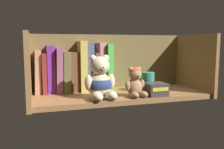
{
  "coord_description": "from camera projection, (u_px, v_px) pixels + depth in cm",
  "views": [
    {
      "loc": [
        -34.59,
        -97.46,
        23.01
      ],
      "look_at": [
        -3.65,
        0.0,
        10.13
      ],
      "focal_mm": 39.24,
      "sensor_mm": 36.0,
      "label": 1
    }
  ],
  "objects": [
    {
      "name": "teddy_bear_larger",
      "position": [
        100.0,
        82.0,
        0.94
      ],
      "size": [
        12.42,
        13.08,
        16.87
      ],
      "color": "beige",
      "rests_on": "shelf_board"
    },
    {
      "name": "book_6",
      "position": [
        82.0,
        66.0,
        1.1
      ],
      "size": [
        3.02,
        13.14,
        22.26
      ],
      "primitive_type": "cube",
      "rotation": [
        0.0,
        0.0,
        0.0
      ],
      "color": "gold",
      "rests_on": "shelf_board"
    },
    {
      "name": "shelf_board",
      "position": [
        120.0,
        95.0,
        1.05
      ],
      "size": [
        72.33,
        28.02,
        2.0
      ],
      "primitive_type": "cube",
      "color": "olive",
      "rests_on": "ground"
    },
    {
      "name": "book_4",
      "position": [
        66.0,
        72.0,
        1.08
      ],
      "size": [
        3.42,
        14.27,
        17.68
      ],
      "primitive_type": "cube",
      "rotation": [
        0.0,
        0.02,
        0.0
      ],
      "color": "brown",
      "rests_on": "shelf_board"
    },
    {
      "name": "book_7",
      "position": [
        89.0,
        67.0,
        1.11
      ],
      "size": [
        3.05,
        9.94,
        21.23
      ],
      "primitive_type": "cube",
      "color": "#484A71",
      "rests_on": "shelf_board"
    },
    {
      "name": "book_0",
      "position": [
        38.0,
        72.0,
        1.04
      ],
      "size": [
        3.03,
        10.68,
        18.06
      ],
      "primitive_type": "cube",
      "rotation": [
        0.0,
        0.03,
        0.0
      ],
      "color": "#A56F50",
      "rests_on": "shelf_board"
    },
    {
      "name": "shelf_side_panel_right",
      "position": [
        194.0,
        64.0,
        1.15
      ],
      "size": [
        1.6,
        30.42,
        27.26
      ],
      "primitive_type": "cube",
      "color": "olive",
      "rests_on": "ground"
    },
    {
      "name": "book_9",
      "position": [
        101.0,
        66.0,
        1.13
      ],
      "size": [
        2.93,
        9.5,
        21.49
      ],
      "primitive_type": "cube",
      "color": "#BC7373",
      "rests_on": "shelf_board"
    },
    {
      "name": "teddy_bear_smaller",
      "position": [
        135.0,
        83.0,
        0.97
      ],
      "size": [
        8.87,
        9.15,
        12.0
      ],
      "color": "#93704C",
      "rests_on": "shelf_board"
    },
    {
      "name": "pillar_candle",
      "position": [
        148.0,
        82.0,
        1.08
      ],
      "size": [
        5.68,
        5.68,
        8.59
      ],
      "primitive_type": "cylinder",
      "color": "#2D7A66",
      "rests_on": "shelf_board"
    },
    {
      "name": "shelf_side_panel_left",
      "position": [
        28.0,
        69.0,
        0.93
      ],
      "size": [
        1.6,
        30.42,
        27.26
      ],
      "primitive_type": "cube",
      "color": "olive",
      "rests_on": "ground"
    },
    {
      "name": "shelf_back_panel",
      "position": [
        110.0,
        63.0,
        1.18
      ],
      "size": [
        74.73,
        1.2,
        27.26
      ],
      "primitive_type": "cube",
      "color": "brown",
      "rests_on": "ground"
    },
    {
      "name": "book_3",
      "position": [
        59.0,
        70.0,
        1.07
      ],
      "size": [
        2.98,
        14.34,
        19.16
      ],
      "primitive_type": "cube",
      "rotation": [
        0.0,
        0.02,
        0.0
      ],
      "color": "#814964",
      "rests_on": "shelf_board"
    },
    {
      "name": "book_2",
      "position": [
        51.0,
        69.0,
        1.06
      ],
      "size": [
        3.38,
        10.07,
        20.2
      ],
      "primitive_type": "cube",
      "color": "#61237E",
      "rests_on": "shelf_board"
    },
    {
      "name": "book_1",
      "position": [
        44.0,
        73.0,
        1.05
      ],
      "size": [
        1.88,
        13.05,
        17.0
      ],
      "primitive_type": "cube",
      "color": "maroon",
      "rests_on": "shelf_board"
    },
    {
      "name": "book_10",
      "position": [
        107.0,
        67.0,
        1.13
      ],
      "size": [
        2.49,
        12.95,
        20.85
      ],
      "primitive_type": "cube",
      "color": "green",
      "rests_on": "shelf_board"
    },
    {
      "name": "book_8",
      "position": [
        95.0,
        71.0,
        1.12
      ],
      "size": [
        2.03,
        13.88,
        16.98
      ],
      "primitive_type": "cube",
      "color": "brown",
      "rests_on": "shelf_board"
    },
    {
      "name": "book_5",
      "position": [
        74.0,
        72.0,
        1.09
      ],
      "size": [
        3.56,
        10.56,
        17.4
      ],
      "primitive_type": "cube",
      "color": "brown",
      "rests_on": "shelf_board"
    },
    {
      "name": "small_product_box",
      "position": [
        156.0,
        89.0,
        1.0
      ],
      "size": [
        8.03,
        7.92,
        5.16
      ],
      "color": "#38332D",
      "rests_on": "shelf_board"
    }
  ]
}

